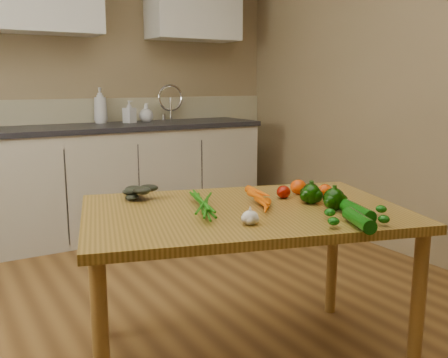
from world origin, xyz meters
TOP-DOWN VIEW (x-y plane):
  - room at (0.00, 0.17)m, footprint 4.04×5.04m
  - counter_run at (0.21, 2.19)m, footprint 2.84×0.64m
  - table at (0.21, -0.03)m, footprint 1.52×1.20m
  - soap_bottle_a at (0.34, 2.36)m, footprint 0.13×0.13m
  - soap_bottle_b at (0.56, 2.27)m, footprint 0.11×0.11m
  - soap_bottle_c at (0.72, 2.31)m, footprint 0.15×0.15m
  - carrot_bunch at (0.21, -0.01)m, footprint 0.29×0.25m
  - leafy_greens at (-0.12, 0.38)m, footprint 0.19×0.17m
  - garlic_bulb at (0.10, -0.24)m, footprint 0.06×0.06m
  - pepper_a at (0.51, -0.11)m, footprint 0.09×0.09m
  - pepper_b at (0.54, -0.08)m, footprint 0.08×0.08m
  - pepper_c at (0.52, -0.24)m, footprint 0.09×0.09m
  - tomato_a at (0.47, 0.04)m, footprint 0.06×0.06m
  - tomato_b at (0.59, 0.07)m, footprint 0.08×0.08m
  - tomato_c at (0.65, -0.04)m, footprint 0.07×0.07m
  - zucchini_a at (0.51, -0.37)m, footprint 0.12×0.23m
  - zucchini_b at (0.42, -0.48)m, footprint 0.12×0.20m

SIDE VIEW (x-z plane):
  - counter_run at x=0.21m, z-range -0.11..1.03m
  - table at x=0.21m, z-range 0.28..0.99m
  - zucchini_b at x=0.42m, z-range 0.71..0.77m
  - garlic_bulb at x=0.10m, z-range 0.71..0.77m
  - zucchini_a at x=0.51m, z-range 0.71..0.77m
  - tomato_a at x=0.47m, z-range 0.71..0.77m
  - tomato_c at x=0.65m, z-range 0.71..0.77m
  - carrot_bunch at x=0.21m, z-range 0.71..0.78m
  - tomato_b at x=0.59m, z-range 0.71..0.78m
  - pepper_b at x=0.54m, z-range 0.71..0.79m
  - pepper_a at x=0.51m, z-range 0.71..0.80m
  - pepper_c at x=0.52m, z-range 0.71..0.80m
  - leafy_greens at x=-0.12m, z-range 0.71..0.81m
  - soap_bottle_c at x=0.72m, z-range 0.90..1.06m
  - soap_bottle_b at x=0.56m, z-range 0.90..1.09m
  - soap_bottle_a at x=0.34m, z-range 0.90..1.19m
  - room at x=0.00m, z-range -0.07..2.57m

